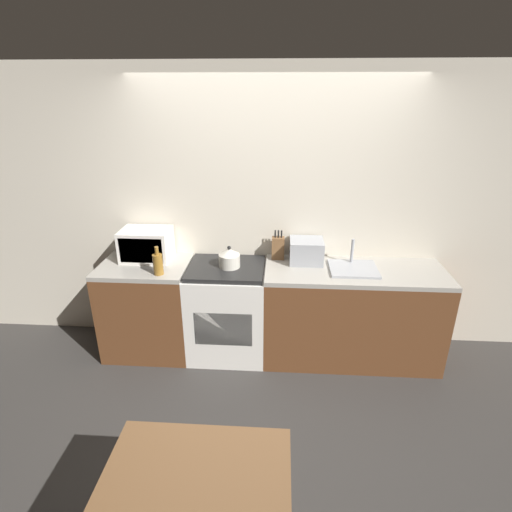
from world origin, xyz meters
TOP-DOWN VIEW (x-y plane):
  - ground_plane at (0.00, 0.00)m, footprint 16.00×16.00m
  - wall_back at (0.00, 1.13)m, footprint 10.00×0.06m
  - counter_left_run at (-1.15, 0.79)m, footprint 0.80×0.62m
  - counter_right_run at (0.76, 0.79)m, footprint 1.59×0.62m
  - stove_range at (-0.40, 0.79)m, footprint 0.71×0.62m
  - kettle at (-0.36, 0.78)m, footprint 0.19×0.19m
  - microwave at (-1.15, 0.91)m, footprint 0.45×0.33m
  - bottle at (-0.95, 0.59)m, footprint 0.08×0.08m
  - knife_block at (0.07, 1.00)m, footprint 0.12×0.09m
  - toaster_oven at (0.33, 0.94)m, footprint 0.30×0.27m
  - sink_basin at (0.73, 0.80)m, footprint 0.42×0.37m
  - dining_table at (-0.27, -1.29)m, footprint 0.85×0.74m

SIDE VIEW (x-z plane):
  - ground_plane at x=0.00m, z-range 0.00..0.00m
  - stove_range at x=-0.40m, z-range 0.00..0.90m
  - counter_right_run at x=0.76m, z-range 0.00..0.90m
  - counter_left_run at x=-1.15m, z-range 0.00..0.90m
  - dining_table at x=-0.27m, z-range 0.28..1.05m
  - sink_basin at x=0.73m, z-range 0.80..1.04m
  - kettle at x=-0.36m, z-range 0.89..1.09m
  - bottle at x=-0.95m, z-range 0.87..1.12m
  - toaster_oven at x=0.33m, z-range 0.90..1.11m
  - knife_block at x=0.07m, z-range 0.87..1.15m
  - microwave at x=-1.15m, z-range 0.90..1.19m
  - wall_back at x=0.00m, z-range 0.00..2.60m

